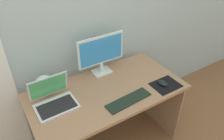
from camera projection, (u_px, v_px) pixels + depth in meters
wall_back at (81, 17)px, 1.91m from camera, size 6.00×0.04×2.50m
desk at (107, 103)px, 2.00m from camera, size 1.35×0.70×0.72m
monitor at (101, 53)px, 2.01m from camera, size 0.46×0.14×0.39m
laptop at (54, 100)px, 1.74m from camera, size 0.33×0.28×0.23m
fishbowl at (45, 85)px, 1.84m from camera, size 0.17×0.17×0.17m
keyboard_external at (129, 100)px, 1.80m from camera, size 0.41×0.14×0.01m
mousepad at (166, 85)px, 1.97m from camera, size 0.25×0.20×0.00m
mouse at (163, 83)px, 1.96m from camera, size 0.08×0.11×0.04m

